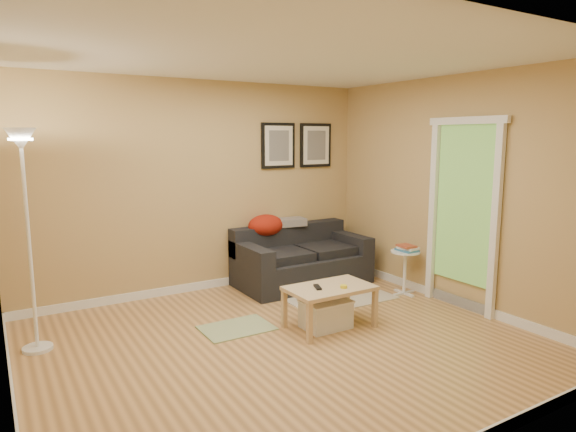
{
  "coord_description": "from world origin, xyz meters",
  "views": [
    {
      "loc": [
        -2.28,
        -3.82,
        1.92
      ],
      "look_at": [
        0.55,
        0.85,
        1.05
      ],
      "focal_mm": 31.22,
      "sensor_mm": 36.0,
      "label": 1
    }
  ],
  "objects_px": {
    "coffee_table": "(330,307)",
    "side_table": "(405,273)",
    "storage_bin": "(326,314)",
    "sofa": "(302,256)",
    "floor_lamp": "(29,248)",
    "book_stack": "(407,248)"
  },
  "relations": [
    {
      "from": "floor_lamp",
      "to": "coffee_table",
      "type": "bearing_deg",
      "value": -19.8
    },
    {
      "from": "coffee_table",
      "to": "sofa",
      "type": "bearing_deg",
      "value": 69.99
    },
    {
      "from": "side_table",
      "to": "floor_lamp",
      "type": "xyz_separation_m",
      "value": [
        -4.02,
        0.52,
        0.68
      ]
    },
    {
      "from": "storage_bin",
      "to": "side_table",
      "type": "bearing_deg",
      "value": 15.2
    },
    {
      "from": "coffee_table",
      "to": "floor_lamp",
      "type": "bearing_deg",
      "value": 162.67
    },
    {
      "from": "sofa",
      "to": "coffee_table",
      "type": "xyz_separation_m",
      "value": [
        -0.59,
        -1.42,
        -0.16
      ]
    },
    {
      "from": "sofa",
      "to": "floor_lamp",
      "type": "bearing_deg",
      "value": -171.21
    },
    {
      "from": "coffee_table",
      "to": "side_table",
      "type": "relative_size",
      "value": 1.59
    },
    {
      "from": "floor_lamp",
      "to": "sofa",
      "type": "bearing_deg",
      "value": 8.79
    },
    {
      "from": "sofa",
      "to": "side_table",
      "type": "distance_m",
      "value": 1.32
    },
    {
      "from": "sofa",
      "to": "book_stack",
      "type": "distance_m",
      "value": 1.35
    },
    {
      "from": "sofa",
      "to": "coffee_table",
      "type": "bearing_deg",
      "value": -112.48
    },
    {
      "from": "coffee_table",
      "to": "floor_lamp",
      "type": "relative_size",
      "value": 0.43
    },
    {
      "from": "book_stack",
      "to": "floor_lamp",
      "type": "distance_m",
      "value": 4.08
    },
    {
      "from": "book_stack",
      "to": "storage_bin",
      "type": "bearing_deg",
      "value": 178.2
    },
    {
      "from": "coffee_table",
      "to": "storage_bin",
      "type": "bearing_deg",
      "value": 164.72
    },
    {
      "from": "storage_bin",
      "to": "book_stack",
      "type": "height_order",
      "value": "book_stack"
    },
    {
      "from": "coffee_table",
      "to": "side_table",
      "type": "xyz_separation_m",
      "value": [
        1.43,
        0.41,
        0.06
      ]
    },
    {
      "from": "side_table",
      "to": "floor_lamp",
      "type": "relative_size",
      "value": 0.27
    },
    {
      "from": "storage_bin",
      "to": "side_table",
      "type": "relative_size",
      "value": 0.88
    },
    {
      "from": "coffee_table",
      "to": "storage_bin",
      "type": "xyz_separation_m",
      "value": [
        -0.04,
        0.01,
        -0.07
      ]
    },
    {
      "from": "side_table",
      "to": "book_stack",
      "type": "height_order",
      "value": "book_stack"
    }
  ]
}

